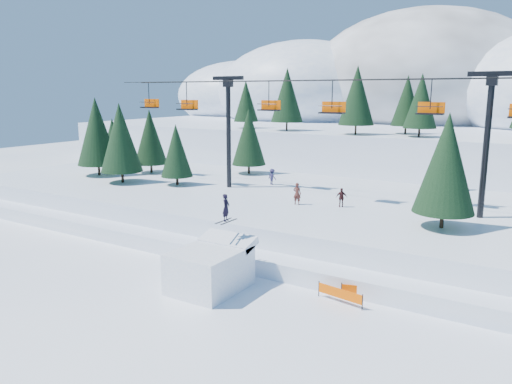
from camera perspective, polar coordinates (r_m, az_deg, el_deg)
The scene contains 10 objects.
ground at distance 29.12m, azimuth -8.83°, elevation -11.81°, with size 160.00×160.00×0.00m, color white.
mid_shelf at distance 43.25m, azimuth 6.78°, elevation -2.25°, with size 70.00×22.00×2.50m, color white.
berm at distance 34.96m, azimuth -0.27°, elevation -6.68°, with size 70.00×6.00×1.10m, color white.
mountain_ridge at distance 96.24m, azimuth 18.41°, elevation 9.82°, with size 119.00×60.00×26.46m.
jump_kicker at distance 29.64m, azimuth -5.18°, elevation -8.57°, with size 3.55×4.84×5.45m.
chairlift at distance 41.78m, azimuth 8.14°, elevation 8.44°, with size 46.00×3.21×10.28m.
conifer_stand at distance 41.17m, azimuth 12.54°, elevation 4.86°, with size 60.44×17.31×9.44m.
distant_skiers at distance 42.76m, azimuth 10.54°, elevation 0.30°, with size 22.84×7.35×1.78m.
banner_near at distance 28.26m, azimuth 9.57°, elevation -11.39°, with size 2.81×0.56×0.90m.
banner_far at distance 28.84m, azimuth 12.56°, elevation -11.03°, with size 2.75×0.84×0.90m.
Camera 1 is at (17.64, -20.16, 11.44)m, focal length 35.00 mm.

